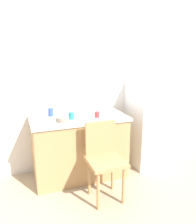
# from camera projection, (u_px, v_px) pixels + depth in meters

# --- Properties ---
(ground_plane) EXTENTS (8.00, 8.00, 0.00)m
(ground_plane) POSITION_uv_depth(u_px,v_px,m) (101.00, 201.00, 2.63)
(ground_plane) COLOR tan
(back_wall) EXTENTS (4.80, 0.10, 2.60)m
(back_wall) POSITION_uv_depth(u_px,v_px,m) (76.00, 78.00, 3.21)
(back_wall) COLOR white
(back_wall) RESTS_ON ground_plane
(cabinet_base) EXTENTS (1.21, 0.60, 0.80)m
(cabinet_base) POSITION_uv_depth(u_px,v_px,m) (79.00, 148.00, 3.10)
(cabinet_base) COLOR tan
(cabinet_base) RESTS_ON ground_plane
(countertop) EXTENTS (1.25, 0.64, 0.04)m
(countertop) POSITION_uv_depth(u_px,v_px,m) (79.00, 118.00, 2.99)
(countertop) COLOR #B7B7BC
(countertop) RESTS_ON cabinet_base
(faucet) EXTENTS (0.02, 0.02, 0.24)m
(faucet) POSITION_uv_depth(u_px,v_px,m) (67.00, 104.00, 3.15)
(faucet) COLOR #B7B7BC
(faucet) RESTS_ON countertop
(refrigerator) EXTENTS (0.52, 0.57, 1.23)m
(refrigerator) POSITION_uv_depth(u_px,v_px,m) (148.00, 124.00, 3.41)
(refrigerator) COLOR white
(refrigerator) RESTS_ON ground_plane
(chair) EXTENTS (0.40, 0.40, 0.89)m
(chair) POSITION_uv_depth(u_px,v_px,m) (104.00, 157.00, 2.61)
(chair) COLOR tan
(chair) RESTS_ON ground_plane
(terracotta_bowl) EXTENTS (0.16, 0.16, 0.06)m
(terracotta_bowl) POSITION_uv_depth(u_px,v_px,m) (63.00, 119.00, 2.76)
(terracotta_bowl) COLOR gray
(terracotta_bowl) RESTS_ON countertop
(cup_blue) EXTENTS (0.07, 0.07, 0.11)m
(cup_blue) POSITION_uv_depth(u_px,v_px,m) (51.00, 112.00, 3.00)
(cup_blue) COLOR blue
(cup_blue) RESTS_ON countertop
(cup_teal) EXTENTS (0.07, 0.07, 0.09)m
(cup_teal) POSITION_uv_depth(u_px,v_px,m) (71.00, 116.00, 2.86)
(cup_teal) COLOR teal
(cup_teal) RESTS_ON countertop
(cup_red) EXTENTS (0.06, 0.06, 0.08)m
(cup_red) POSITION_uv_depth(u_px,v_px,m) (97.00, 114.00, 2.94)
(cup_red) COLOR red
(cup_red) RESTS_ON countertop
(cup_white) EXTENTS (0.08, 0.08, 0.08)m
(cup_white) POSITION_uv_depth(u_px,v_px,m) (104.00, 110.00, 3.15)
(cup_white) COLOR white
(cup_white) RESTS_ON countertop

